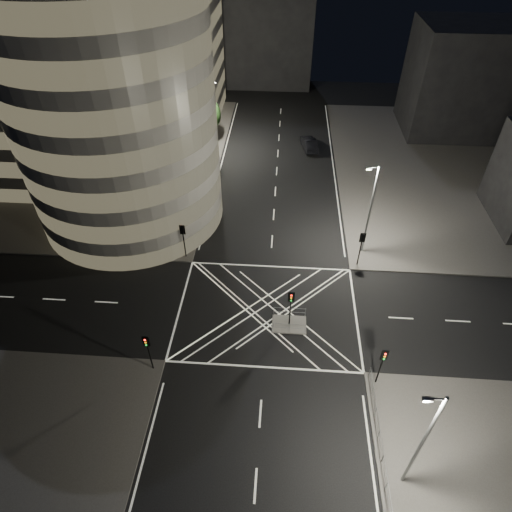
# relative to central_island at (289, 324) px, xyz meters

# --- Properties ---
(ground) EXTENTS (120.00, 120.00, 0.00)m
(ground) POSITION_rel_central_island_xyz_m (-2.00, 1.50, -0.07)
(ground) COLOR black
(ground) RESTS_ON ground
(sidewalk_far_left) EXTENTS (42.00, 42.00, 0.15)m
(sidewalk_far_left) POSITION_rel_central_island_xyz_m (-31.00, 28.50, 0.00)
(sidewalk_far_left) COLOR #4A4846
(sidewalk_far_left) RESTS_ON ground
(sidewalk_far_right) EXTENTS (42.00, 42.00, 0.15)m
(sidewalk_far_right) POSITION_rel_central_island_xyz_m (27.00, 28.50, 0.00)
(sidewalk_far_right) COLOR #4A4846
(sidewalk_far_right) RESTS_ON ground
(central_island) EXTENTS (3.00, 2.00, 0.15)m
(central_island) POSITION_rel_central_island_xyz_m (0.00, 0.00, 0.00)
(central_island) COLOR slate
(central_island) RESTS_ON ground
(office_tower_curved) EXTENTS (30.00, 29.00, 27.20)m
(office_tower_curved) POSITION_rel_central_island_xyz_m (-22.74, 20.24, 12.58)
(office_tower_curved) COLOR gray
(office_tower_curved) RESTS_ON sidewalk_far_left
(office_block_rear) EXTENTS (24.00, 16.00, 22.00)m
(office_block_rear) POSITION_rel_central_island_xyz_m (-24.00, 43.50, 11.07)
(office_block_rear) COLOR gray
(office_block_rear) RESTS_ON sidewalk_far_left
(building_right_far) EXTENTS (14.00, 12.00, 15.00)m
(building_right_far) POSITION_rel_central_island_xyz_m (24.00, 41.50, 7.58)
(building_right_far) COLOR black
(building_right_far) RESTS_ON sidewalk_far_right
(building_far_end) EXTENTS (18.00, 8.00, 18.00)m
(building_far_end) POSITION_rel_central_island_xyz_m (-6.00, 59.50, 8.93)
(building_far_end) COLOR black
(building_far_end) RESTS_ON ground
(tree_a) EXTENTS (3.96, 3.96, 6.43)m
(tree_a) POSITION_rel_central_island_xyz_m (-12.50, 10.50, 4.22)
(tree_a) COLOR black
(tree_a) RESTS_ON sidewalk_far_left
(tree_b) EXTENTS (4.66, 4.66, 7.28)m
(tree_b) POSITION_rel_central_island_xyz_m (-12.50, 16.50, 4.67)
(tree_b) COLOR black
(tree_b) RESTS_ON sidewalk_far_left
(tree_c) EXTENTS (3.60, 3.60, 6.36)m
(tree_c) POSITION_rel_central_island_xyz_m (-12.50, 22.50, 4.35)
(tree_c) COLOR black
(tree_c) RESTS_ON sidewalk_far_left
(tree_d) EXTENTS (4.96, 4.96, 7.74)m
(tree_d) POSITION_rel_central_island_xyz_m (-12.50, 28.50, 4.96)
(tree_d) COLOR black
(tree_d) RESTS_ON sidewalk_far_left
(tree_e) EXTENTS (4.11, 4.11, 6.40)m
(tree_e) POSITION_rel_central_island_xyz_m (-12.50, 34.50, 4.11)
(tree_e) COLOR black
(tree_e) RESTS_ON sidewalk_far_left
(traffic_signal_fl) EXTENTS (0.55, 0.22, 4.00)m
(traffic_signal_fl) POSITION_rel_central_island_xyz_m (-10.80, 8.30, 2.84)
(traffic_signal_fl) COLOR black
(traffic_signal_fl) RESTS_ON sidewalk_far_left
(traffic_signal_nl) EXTENTS (0.55, 0.22, 4.00)m
(traffic_signal_nl) POSITION_rel_central_island_xyz_m (-10.80, -5.30, 2.84)
(traffic_signal_nl) COLOR black
(traffic_signal_nl) RESTS_ON sidewalk_near_left
(traffic_signal_fr) EXTENTS (0.55, 0.22, 4.00)m
(traffic_signal_fr) POSITION_rel_central_island_xyz_m (6.80, 8.30, 2.84)
(traffic_signal_fr) COLOR black
(traffic_signal_fr) RESTS_ON sidewalk_far_right
(traffic_signal_nr) EXTENTS (0.55, 0.22, 4.00)m
(traffic_signal_nr) POSITION_rel_central_island_xyz_m (6.80, -5.30, 2.84)
(traffic_signal_nr) COLOR black
(traffic_signal_nr) RESTS_ON sidewalk_near_right
(traffic_signal_island) EXTENTS (0.55, 0.22, 4.00)m
(traffic_signal_island) POSITION_rel_central_island_xyz_m (0.00, 0.00, 2.84)
(traffic_signal_island) COLOR black
(traffic_signal_island) RESTS_ON central_island
(street_lamp_left_near) EXTENTS (1.25, 0.25, 10.00)m
(street_lamp_left_near) POSITION_rel_central_island_xyz_m (-11.44, 13.50, 5.47)
(street_lamp_left_near) COLOR slate
(street_lamp_left_near) RESTS_ON sidewalk_far_left
(street_lamp_left_far) EXTENTS (1.25, 0.25, 10.00)m
(street_lamp_left_far) POSITION_rel_central_island_xyz_m (-11.44, 31.50, 5.47)
(street_lamp_left_far) COLOR slate
(street_lamp_left_far) RESTS_ON sidewalk_far_left
(street_lamp_right_far) EXTENTS (1.25, 0.25, 10.00)m
(street_lamp_right_far) POSITION_rel_central_island_xyz_m (7.44, 10.50, 5.47)
(street_lamp_right_far) COLOR slate
(street_lamp_right_far) RESTS_ON sidewalk_far_right
(street_lamp_right_near) EXTENTS (1.25, 0.25, 10.00)m
(street_lamp_right_near) POSITION_rel_central_island_xyz_m (7.44, -12.50, 5.47)
(street_lamp_right_near) COLOR slate
(street_lamp_right_near) RESTS_ON sidewalk_near_right
(railing_near_right) EXTENTS (0.06, 11.70, 1.10)m
(railing_near_right) POSITION_rel_central_island_xyz_m (6.30, -10.65, 0.62)
(railing_near_right) COLOR slate
(railing_near_right) RESTS_ON sidewalk_near_right
(railing_island_south) EXTENTS (2.80, 0.06, 1.10)m
(railing_island_south) POSITION_rel_central_island_xyz_m (0.00, -0.90, 0.62)
(railing_island_south) COLOR slate
(railing_island_south) RESTS_ON central_island
(railing_island_north) EXTENTS (2.80, 0.06, 1.10)m
(railing_island_north) POSITION_rel_central_island_xyz_m (0.00, 0.90, 0.62)
(railing_island_north) COLOR slate
(railing_island_north) RESTS_ON central_island
(sedan) EXTENTS (2.66, 5.19, 1.63)m
(sedan) POSITION_rel_central_island_xyz_m (2.45, 33.24, 0.74)
(sedan) COLOR black
(sedan) RESTS_ON ground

